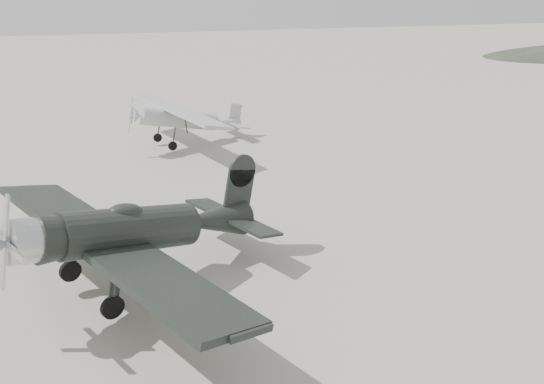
{
  "coord_description": "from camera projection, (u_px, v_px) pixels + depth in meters",
  "views": [
    {
      "loc": [
        -3.61,
        -16.12,
        9.53
      ],
      "look_at": [
        1.03,
        2.64,
        1.5
      ],
      "focal_mm": 35.0,
      "sensor_mm": 36.0,
      "label": 1
    }
  ],
  "objects": [
    {
      "name": "lowwing_monoplane",
      "position": [
        141.0,
        230.0,
        16.57
      ],
      "size": [
        9.67,
        11.55,
        3.94
      ],
      "rotation": [
        0.0,
        0.24,
        0.52
      ],
      "color": "black",
      "rests_on": "ground"
    },
    {
      "name": "ground",
      "position": [
        262.0,
        261.0,
        18.9
      ],
      "size": [
        160.0,
        160.0,
        0.0
      ],
      "primitive_type": "plane",
      "color": "gray",
      "rests_on": "ground"
    },
    {
      "name": "highwing_monoplane",
      "position": [
        184.0,
        116.0,
        30.86
      ],
      "size": [
        7.38,
        9.97,
        2.88
      ],
      "rotation": [
        0.0,
        0.23,
        0.38
      ],
      "color": "#AFB2B4",
      "rests_on": "ground"
    }
  ]
}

